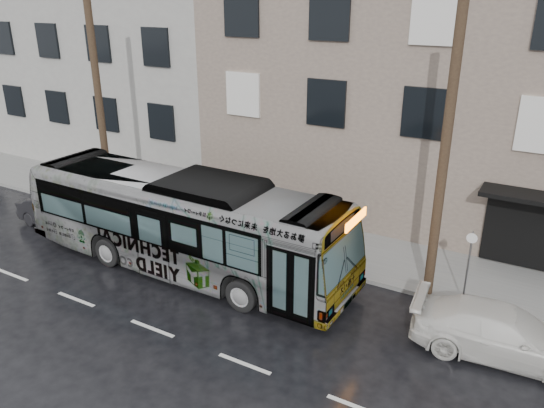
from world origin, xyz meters
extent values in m
plane|color=black|center=(0.00, 0.00, 0.00)|extent=(120.00, 120.00, 0.00)
cube|color=gray|center=(0.00, 4.90, 0.07)|extent=(90.00, 3.60, 0.15)
cube|color=gray|center=(5.00, 12.70, 5.50)|extent=(20.00, 12.00, 11.00)
cube|color=#A7A69E|center=(-18.00, 14.20, 8.00)|extent=(26.00, 15.00, 16.00)
cylinder|color=#443422|center=(6.50, 3.30, 4.65)|extent=(0.30, 0.30, 9.00)
cylinder|color=#443422|center=(-7.50, 3.30, 4.65)|extent=(0.30, 0.30, 9.00)
cylinder|color=slate|center=(7.60, 3.30, 1.35)|extent=(0.06, 0.06, 2.40)
imported|color=#B2B2B2|center=(-1.52, 0.97, 1.74)|extent=(12.54, 3.11, 3.48)
imported|color=silver|center=(8.97, 1.28, 0.69)|extent=(4.92, 2.40, 1.38)
imported|color=black|center=(-8.26, 1.13, 0.65)|extent=(3.97, 1.53, 1.29)
camera|label=1|loc=(9.53, -12.07, 9.11)|focal=35.00mm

